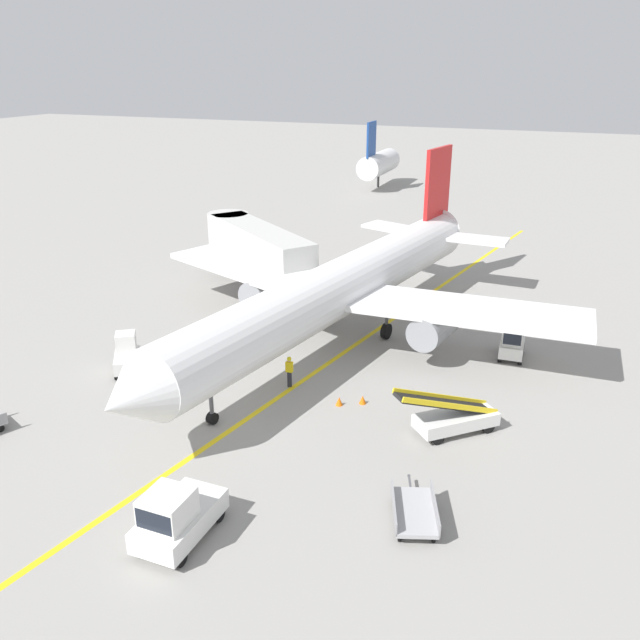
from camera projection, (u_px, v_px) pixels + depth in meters
name	position (u px, v px, depth m)	size (l,w,h in m)	color
ground_plane	(227.00, 424.00, 30.97)	(300.00, 300.00, 0.00)	gray
taxi_line_yellow	(298.00, 384.00, 34.78)	(0.30, 80.00, 0.01)	yellow
airliner	(344.00, 286.00, 39.21)	(28.13, 35.19, 10.10)	white
jet_bridge	(252.00, 242.00, 48.25)	(11.69, 9.73, 4.85)	beige
pushback_tug	(176.00, 517.00, 23.11)	(1.94, 3.62, 2.20)	silver
baggage_tug_near_wing	(127.00, 355.00, 35.97)	(2.43, 2.71, 2.10)	silver
baggage_tug_by_cargo_door	(512.00, 343.00, 37.46)	(1.43, 2.46, 2.10)	silver
belt_loader_forward_hold	(454.00, 417.00, 30.02)	(4.49, 4.35, 2.59)	silver
baggage_cart_loaded	(414.00, 511.00, 24.23)	(2.41, 3.81, 0.94)	#A5A5A8
ground_crew_marshaller	(289.00, 371.00, 34.20)	(0.36, 0.24, 1.70)	#26262D
safety_cone_nose_left	(407.00, 315.00, 43.53)	(0.36, 0.36, 0.44)	orange
safety_cone_nose_right	(228.00, 311.00, 44.28)	(0.36, 0.36, 0.44)	orange
safety_cone_wingtip_left	(339.00, 401.00, 32.56)	(0.36, 0.36, 0.44)	orange
safety_cone_wingtip_right	(363.00, 400.00, 32.72)	(0.36, 0.36, 0.44)	orange
distant_aircraft_far_left	(378.00, 163.00, 87.62)	(3.00, 10.10, 8.80)	silver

